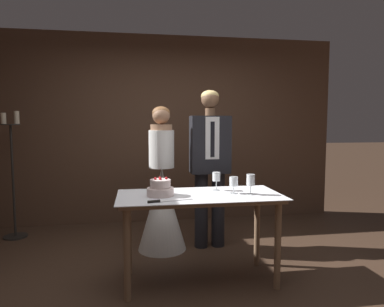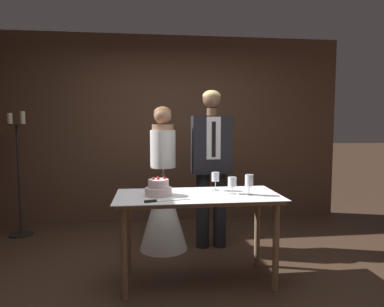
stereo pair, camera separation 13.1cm
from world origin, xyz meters
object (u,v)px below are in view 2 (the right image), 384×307
at_px(tiered_cake, 158,188).
at_px(groom, 211,160).
at_px(cake_table, 198,206).
at_px(wine_glass_near, 232,182).
at_px(wine_glass_far, 215,178).
at_px(cake_knife, 158,201).
at_px(candle_stand, 19,178).
at_px(wine_glass_middle, 249,181).
at_px(bride, 163,198).

bearing_deg(tiered_cake, groom, 53.49).
height_order(cake_table, wine_glass_near, wine_glass_near).
bearing_deg(cake_table, wine_glass_far, 39.71).
distance_m(cake_knife, candle_stand, 2.46).
bearing_deg(tiered_cake, wine_glass_middle, -5.73).
height_order(cake_table, candle_stand, candle_stand).
bearing_deg(cake_table, bride, 108.06).
height_order(wine_glass_near, bride, bride).
relative_size(tiered_cake, groom, 0.13).
xyz_separation_m(wine_glass_middle, candle_stand, (-2.49, 1.61, -0.18)).
bearing_deg(tiered_cake, bride, 85.06).
distance_m(cake_table, wine_glass_middle, 0.50).
height_order(wine_glass_near, groom, groom).
xyz_separation_m(cake_knife, wine_glass_far, (0.54, 0.40, 0.11)).
bearing_deg(candle_stand, tiered_cake, -41.87).
height_order(wine_glass_middle, wine_glass_far, wine_glass_middle).
height_order(tiered_cake, bride, bride).
height_order(tiered_cake, wine_glass_far, wine_glass_far).
bearing_deg(wine_glass_near, candle_stand, 146.81).
relative_size(wine_glass_middle, bride, 0.11).
xyz_separation_m(cake_knife, wine_glass_near, (0.66, 0.23, 0.10)).
relative_size(cake_table, candle_stand, 0.92).
bearing_deg(bride, wine_glass_middle, -51.98).
bearing_deg(cake_table, tiered_cake, 179.72).
xyz_separation_m(wine_glass_middle, wine_glass_far, (-0.25, 0.23, -0.00)).
bearing_deg(bride, cake_knife, -94.19).
bearing_deg(wine_glass_middle, wine_glass_far, 137.52).
xyz_separation_m(cake_table, tiered_cake, (-0.35, 0.00, 0.16)).
xyz_separation_m(wine_glass_middle, bride, (-0.72, 0.92, -0.33)).
xyz_separation_m(tiered_cake, wine_glass_near, (0.65, -0.01, 0.04)).
bearing_deg(candle_stand, cake_table, -36.73).
relative_size(wine_glass_middle, candle_stand, 0.12).
distance_m(cake_table, cake_knife, 0.44).
bearing_deg(wine_glass_far, wine_glass_near, -54.55).
xyz_separation_m(tiered_cake, wine_glass_middle, (0.79, -0.08, 0.06)).
distance_m(wine_glass_middle, candle_stand, 2.97).
bearing_deg(wine_glass_near, wine_glass_far, 125.45).
height_order(cake_knife, bride, bride).
bearing_deg(wine_glass_near, cake_table, 177.73).
distance_m(wine_glass_middle, bride, 1.21).
distance_m(cake_table, wine_glass_far, 0.33).
distance_m(tiered_cake, wine_glass_middle, 0.79).
bearing_deg(wine_glass_near, tiered_cake, 178.78).
xyz_separation_m(cake_table, wine_glass_middle, (0.44, -0.08, 0.22)).
bearing_deg(cake_table, groom, 71.93).
height_order(bride, groom, groom).
xyz_separation_m(cake_table, wine_glass_near, (0.31, -0.01, 0.21)).
relative_size(cake_knife, wine_glass_far, 2.19).
distance_m(cake_knife, groom, 1.26).
bearing_deg(groom, wine_glass_near, -87.70).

